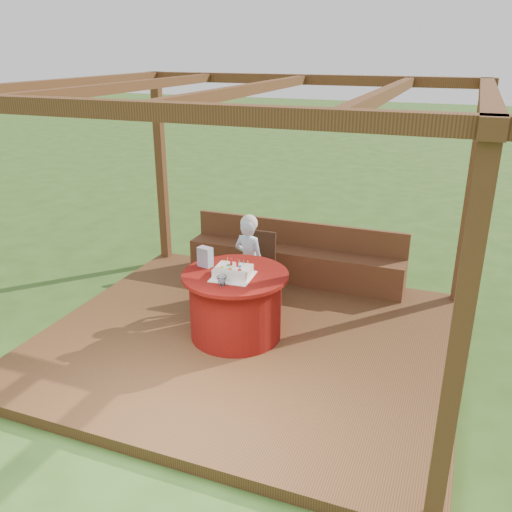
{
  "coord_description": "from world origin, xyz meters",
  "views": [
    {
      "loc": [
        2.02,
        -4.95,
        3.16
      ],
      "look_at": [
        0.0,
        0.25,
        1.0
      ],
      "focal_mm": 38.0,
      "sensor_mm": 36.0,
      "label": 1
    }
  ],
  "objects": [
    {
      "name": "ground",
      "position": [
        0.0,
        0.0,
        0.0
      ],
      "size": [
        60.0,
        60.0,
        0.0
      ],
      "primitive_type": "plane",
      "color": "#2D511B",
      "rests_on": "ground"
    },
    {
      "name": "deck",
      "position": [
        0.0,
        0.0,
        0.06
      ],
      "size": [
        4.5,
        4.0,
        0.12
      ],
      "primitive_type": "cube",
      "color": "brown",
      "rests_on": "ground"
    },
    {
      "name": "pergola",
      "position": [
        0.0,
        0.0,
        2.41
      ],
      "size": [
        4.5,
        4.0,
        2.72
      ],
      "color": "brown",
      "rests_on": "deck"
    },
    {
      "name": "bench",
      "position": [
        0.0,
        1.72,
        0.38
      ],
      "size": [
        3.0,
        0.42,
        0.8
      ],
      "color": "brown",
      "rests_on": "deck"
    },
    {
      "name": "table",
      "position": [
        -0.14,
        -0.02,
        0.5
      ],
      "size": [
        1.16,
        1.16,
        0.75
      ],
      "color": "maroon",
      "rests_on": "deck"
    },
    {
      "name": "chair",
      "position": [
        -0.29,
        1.1,
        0.57
      ],
      "size": [
        0.4,
        0.4,
        0.84
      ],
      "color": "#321B10",
      "rests_on": "deck"
    },
    {
      "name": "elderly_woman",
      "position": [
        -0.31,
        0.8,
        0.72
      ],
      "size": [
        0.46,
        0.35,
        1.17
      ],
      "color": "#ABDCFF",
      "rests_on": "deck"
    },
    {
      "name": "birthday_cake",
      "position": [
        -0.12,
        -0.11,
        0.93
      ],
      "size": [
        0.45,
        0.45,
        0.19
      ],
      "color": "white",
      "rests_on": "table"
    },
    {
      "name": "gift_bag",
      "position": [
        -0.53,
        0.06,
        0.99
      ],
      "size": [
        0.17,
        0.13,
        0.22
      ],
      "primitive_type": "cube",
      "rotation": [
        0.0,
        0.0,
        -0.22
      ],
      "color": "#C680AC",
      "rests_on": "table"
    },
    {
      "name": "drinking_glass",
      "position": [
        -0.14,
        -0.35,
        0.92
      ],
      "size": [
        0.12,
        0.12,
        0.1
      ],
      "primitive_type": "imported",
      "rotation": [
        0.0,
        0.0,
        -0.16
      ],
      "color": "white",
      "rests_on": "table"
    }
  ]
}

